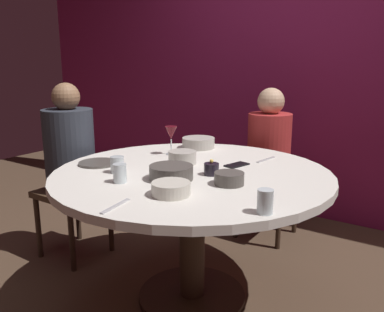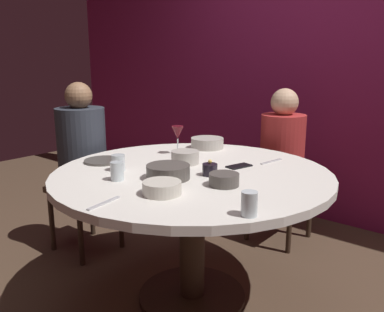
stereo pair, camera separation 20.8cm
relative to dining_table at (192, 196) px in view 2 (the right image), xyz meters
The scene contains 19 objects.
ground_plane 0.61m from the dining_table, ahead, with size 8.00×8.00×0.00m, color #4C3828.
back_wall 1.79m from the dining_table, 90.00° to the left, with size 6.00×0.10×2.60m, color maroon.
dining_table is the anchor object (origin of this frame).
seated_diner_left 0.98m from the dining_table, behind, with size 0.40×0.40×1.18m.
seated_diner_back 1.03m from the dining_table, 90.00° to the left, with size 0.40×0.40×1.13m.
candle_holder 0.21m from the dining_table, ahead, with size 0.08×0.08×0.08m.
wine_glass 0.48m from the dining_table, 142.36° to the left, with size 0.08×0.08×0.18m.
dinner_plate 0.56m from the dining_table, 160.88° to the right, with size 0.21×0.21×0.01m, color #4C4742.
cell_phone 0.30m from the dining_table, 57.06° to the left, with size 0.07×0.14×0.01m, color black.
bowl_serving_large 0.24m from the dining_table, 143.56° to the left, with size 0.16×0.16×0.07m, color #B2ADA3.
bowl_salad_center 0.25m from the dining_table, 89.25° to the right, with size 0.21×0.21×0.07m, color #4C4742.
bowl_small_white 0.43m from the dining_table, 69.27° to the right, with size 0.17×0.17×0.06m, color beige.
bowl_sauce_side 0.60m from the dining_table, 119.47° to the left, with size 0.21×0.21×0.07m, color #B2ADA3.
bowl_rice_portion 0.34m from the dining_table, 20.33° to the right, with size 0.14×0.14×0.06m, color #4C4742.
cup_near_candle 0.69m from the dining_table, 31.77° to the right, with size 0.06×0.06×0.09m, color silver.
cup_by_left_diner 0.43m from the dining_table, 141.04° to the right, with size 0.07×0.07×0.09m, color silver.
cup_by_right_diner 0.44m from the dining_table, 115.08° to the right, with size 0.06×0.06×0.09m, color silver.
fork_near_plate 0.51m from the dining_table, 62.25° to the left, with size 0.02×0.18×0.01m, color #B7B7BC.
knife_near_plate 0.63m from the dining_table, 85.83° to the right, with size 0.02×0.18×0.01m, color #B7B7BC.
Camera 2 is at (1.29, -1.56, 1.31)m, focal length 37.37 mm.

